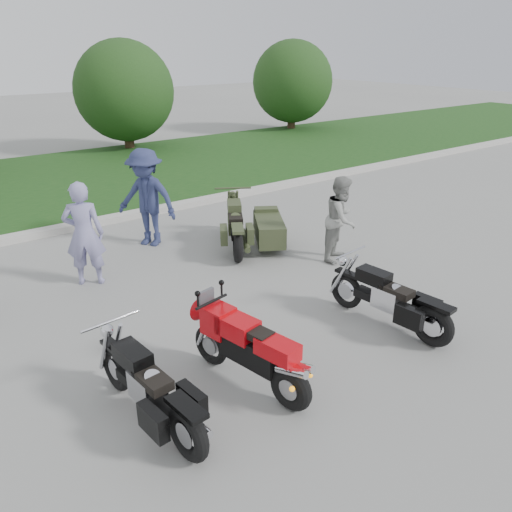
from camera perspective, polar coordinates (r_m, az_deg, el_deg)
ground at (r=6.98m, az=-0.75°, el=-9.93°), size 80.00×80.00×0.00m
curb at (r=11.90m, az=-17.79°, el=3.72°), size 60.00×0.30×0.15m
grass_strip at (r=15.76m, az=-22.88°, el=7.62°), size 60.00×8.00×0.14m
tree_mid_right at (r=19.78m, az=-14.82°, el=17.77°), size 3.60×3.60×4.00m
tree_far_right at (r=23.94m, az=4.18°, el=19.25°), size 3.60×3.60×4.00m
sportbike_red at (r=5.93m, az=-0.64°, el=-10.60°), size 0.58×1.83×0.88m
cruiser_left at (r=5.58m, az=-11.75°, el=-15.08°), size 0.47×2.05×0.79m
cruiser_right at (r=7.41m, az=15.35°, el=-5.13°), size 0.47×2.05×0.79m
cruiser_sidecar at (r=9.96m, az=-0.08°, el=3.13°), size 1.71×2.07×0.85m
person_stripe at (r=8.76m, az=-19.06°, el=2.40°), size 0.78×0.68×1.79m
person_grey at (r=9.44m, az=9.72°, el=4.23°), size 0.97×0.90×1.60m
person_denim at (r=10.19m, az=-12.39°, el=6.49°), size 1.31×1.46×1.96m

